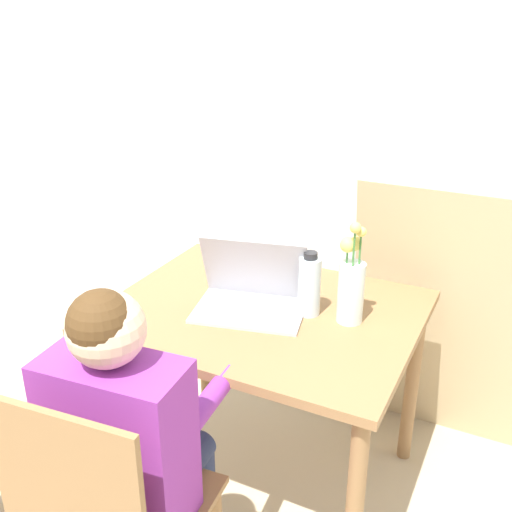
% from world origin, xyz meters
% --- Properties ---
extents(wall_back, '(6.40, 0.05, 2.50)m').
position_xyz_m(wall_back, '(0.00, 2.23, 1.25)').
color(wall_back, white).
rests_on(wall_back, ground_plane).
extents(dining_table, '(0.99, 0.79, 0.71)m').
position_xyz_m(dining_table, '(0.09, 1.57, 0.61)').
color(dining_table, olive).
rests_on(dining_table, ground_plane).
extents(person_seated, '(0.39, 0.45, 1.07)m').
position_xyz_m(person_seated, '(0.02, 0.93, 0.66)').
color(person_seated, purple).
rests_on(person_seated, ground_plane).
extents(laptop, '(0.40, 0.32, 0.24)m').
position_xyz_m(laptop, '(0.05, 1.56, 0.76)').
color(laptop, '#B2B2B7').
rests_on(laptop, dining_table).
extents(flower_vase, '(0.08, 0.08, 0.34)m').
position_xyz_m(flower_vase, '(0.36, 1.62, 0.84)').
color(flower_vase, silver).
rests_on(flower_vase, dining_table).
extents(water_bottle, '(0.07, 0.07, 0.21)m').
position_xyz_m(water_bottle, '(0.23, 1.61, 0.81)').
color(water_bottle, silver).
rests_on(water_bottle, dining_table).
extents(cardboard_panel, '(0.74, 0.16, 1.05)m').
position_xyz_m(cardboard_panel, '(0.62, 2.09, 0.53)').
color(cardboard_panel, tan).
rests_on(cardboard_panel, ground_plane).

